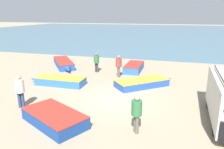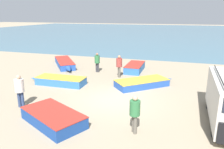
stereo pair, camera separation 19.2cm
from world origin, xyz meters
The scene contains 11 objects.
ground_plane centered at (0.00, 0.00, 0.00)m, with size 200.00×200.00×0.00m, color gray.
sea_water centered at (0.00, 52.00, 0.00)m, with size 120.00×80.00×0.01m, color #477084.
fishing_rowboat_0 centered at (-6.99, 6.75, 0.30)m, with size 4.09×4.97×0.59m.
fishing_rowboat_2 centered at (1.21, 2.99, 0.25)m, with size 4.00×3.65×0.50m.
fishing_rowboat_3 centered at (-1.98, -3.52, 0.29)m, with size 3.93×2.92×0.58m.
fishing_rowboat_4 centered at (-4.62, 1.64, 0.28)m, with size 4.25×1.33×0.56m.
fishing_rowboat_5 centered at (-0.19, 7.14, 0.32)m, with size 1.34×3.77×0.63m.
fisherman_0 centered at (-1.00, 4.69, 1.06)m, with size 0.46×0.46×1.77m.
fisherman_1 centered at (-3.22, 5.65, 1.00)m, with size 0.44×0.44×1.68m.
fisherman_2 centered at (1.86, -3.28, 1.01)m, with size 0.44×0.44×1.69m.
fisherman_3 centered at (-4.54, -2.47, 1.09)m, with size 0.48×0.48×1.82m.
Camera 2 is at (3.40, -11.51, 4.90)m, focal length 35.00 mm.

